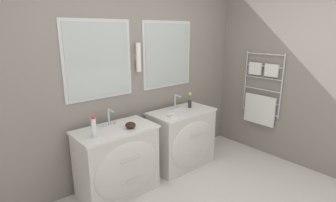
% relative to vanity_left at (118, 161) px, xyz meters
% --- Properties ---
extents(wall_back, '(5.34, 0.14, 2.60)m').
position_rel_vanity_left_xyz_m(wall_back, '(0.42, 0.36, 0.90)').
color(wall_back, gray).
rests_on(wall_back, ground_plane).
extents(wall_right, '(0.13, 3.49, 2.60)m').
position_rel_vanity_left_xyz_m(wall_right, '(2.32, -0.57, 0.88)').
color(wall_right, gray).
rests_on(wall_right, ground_plane).
extents(vanity_left, '(0.90, 0.56, 0.81)m').
position_rel_vanity_left_xyz_m(vanity_left, '(0.00, 0.00, 0.00)').
color(vanity_left, silver).
rests_on(vanity_left, ground_plane).
extents(vanity_right, '(0.90, 0.56, 0.81)m').
position_rel_vanity_left_xyz_m(vanity_right, '(1.03, 0.00, 0.00)').
color(vanity_right, silver).
rests_on(vanity_right, ground_plane).
extents(faucet_left, '(0.17, 0.13, 0.20)m').
position_rel_vanity_left_xyz_m(faucet_left, '(0.00, 0.15, 0.49)').
color(faucet_left, silver).
rests_on(faucet_left, vanity_left).
extents(faucet_right, '(0.17, 0.13, 0.20)m').
position_rel_vanity_left_xyz_m(faucet_right, '(1.03, 0.15, 0.49)').
color(faucet_right, silver).
rests_on(faucet_right, vanity_right).
extents(toiletry_bottle, '(0.05, 0.05, 0.22)m').
position_rel_vanity_left_xyz_m(toiletry_bottle, '(-0.28, -0.05, 0.50)').
color(toiletry_bottle, silver).
rests_on(toiletry_bottle, vanity_left).
extents(amenity_bowl, '(0.12, 0.12, 0.07)m').
position_rel_vanity_left_xyz_m(amenity_bowl, '(0.14, -0.07, 0.43)').
color(amenity_bowl, black).
rests_on(amenity_bowl, vanity_left).
extents(flower_vase, '(0.05, 0.05, 0.22)m').
position_rel_vanity_left_xyz_m(flower_vase, '(1.22, 0.07, 0.48)').
color(flower_vase, '#332D2D').
rests_on(flower_vase, vanity_right).
extents(soap_dish, '(0.11, 0.08, 0.04)m').
position_rel_vanity_left_xyz_m(soap_dish, '(0.76, -0.08, 0.41)').
color(soap_dish, white).
rests_on(soap_dish, vanity_right).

